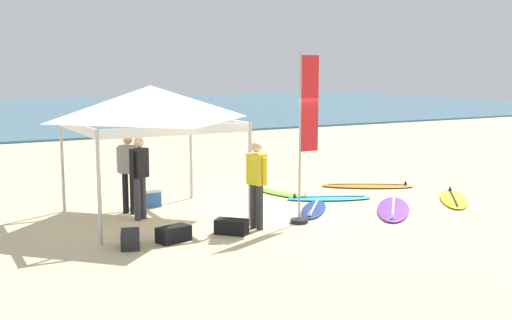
{
  "coord_description": "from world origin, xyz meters",
  "views": [
    {
      "loc": [
        -6.81,
        -11.71,
        3.13
      ],
      "look_at": [
        0.1,
        1.0,
        1.0
      ],
      "focal_mm": 44.7,
      "sensor_mm": 36.0,
      "label": 1
    }
  ],
  "objects_px": {
    "surfboard_yellow": "(453,199)",
    "surfboard_purple": "(393,209)",
    "canopy_tent": "(150,103)",
    "surfboard_cyan": "(329,198)",
    "gear_bag_by_pole": "(130,239)",
    "person_yellow": "(257,179)",
    "surfboard_navy": "(314,209)",
    "cooler_box": "(149,198)",
    "person_black": "(139,172)",
    "surfboard_orange": "(368,186)",
    "gear_bag_near_tent": "(231,227)",
    "banner_flag": "(305,145)",
    "person_grey": "(128,168)",
    "surfboard_lime": "(283,193)",
    "gear_bag_on_sand": "(174,234)"
  },
  "relations": [
    {
      "from": "surfboard_yellow",
      "to": "surfboard_purple",
      "type": "xyz_separation_m",
      "value": [
        -1.95,
        -0.14,
        -0.0
      ]
    },
    {
      "from": "canopy_tent",
      "to": "surfboard_cyan",
      "type": "xyz_separation_m",
      "value": [
        4.29,
        -0.22,
        -2.35
      ]
    },
    {
      "from": "surfboard_cyan",
      "to": "surfboard_purple",
      "type": "bearing_deg",
      "value": -70.58
    },
    {
      "from": "surfboard_cyan",
      "to": "gear_bag_by_pole",
      "type": "relative_size",
      "value": 3.46
    },
    {
      "from": "surfboard_cyan",
      "to": "person_yellow",
      "type": "relative_size",
      "value": 1.21
    },
    {
      "from": "person_yellow",
      "to": "gear_bag_by_pole",
      "type": "bearing_deg",
      "value": -178.78
    },
    {
      "from": "surfboard_navy",
      "to": "cooler_box",
      "type": "xyz_separation_m",
      "value": [
        -3.03,
        2.12,
        0.16
      ]
    },
    {
      "from": "surfboard_navy",
      "to": "person_black",
      "type": "bearing_deg",
      "value": 164.06
    },
    {
      "from": "canopy_tent",
      "to": "surfboard_cyan",
      "type": "distance_m",
      "value": 4.9
    },
    {
      "from": "surfboard_orange",
      "to": "cooler_box",
      "type": "bearing_deg",
      "value": 175.24
    },
    {
      "from": "surfboard_cyan",
      "to": "person_yellow",
      "type": "bearing_deg",
      "value": -150.5
    },
    {
      "from": "surfboard_cyan",
      "to": "gear_bag_near_tent",
      "type": "distance_m",
      "value": 3.82
    },
    {
      "from": "gear_bag_near_tent",
      "to": "cooler_box",
      "type": "bearing_deg",
      "value": 101.02
    },
    {
      "from": "surfboard_yellow",
      "to": "banner_flag",
      "type": "xyz_separation_m",
      "value": [
        -4.25,
        -0.1,
        1.54
      ]
    },
    {
      "from": "surfboard_orange",
      "to": "person_grey",
      "type": "relative_size",
      "value": 1.41
    },
    {
      "from": "surfboard_orange",
      "to": "gear_bag_near_tent",
      "type": "relative_size",
      "value": 4.01
    },
    {
      "from": "surfboard_purple",
      "to": "gear_bag_by_pole",
      "type": "xyz_separation_m",
      "value": [
        -5.94,
        -0.02,
        0.1
      ]
    },
    {
      "from": "surfboard_navy",
      "to": "person_grey",
      "type": "relative_size",
      "value": 1.02
    },
    {
      "from": "surfboard_lime",
      "to": "banner_flag",
      "type": "height_order",
      "value": "banner_flag"
    },
    {
      "from": "banner_flag",
      "to": "surfboard_orange",
      "type": "bearing_deg",
      "value": 34.26
    },
    {
      "from": "surfboard_yellow",
      "to": "cooler_box",
      "type": "height_order",
      "value": "cooler_box"
    },
    {
      "from": "person_yellow",
      "to": "banner_flag",
      "type": "xyz_separation_m",
      "value": [
        1.09,
        0.0,
        0.59
      ]
    },
    {
      "from": "person_black",
      "to": "gear_bag_on_sand",
      "type": "distance_m",
      "value": 2.08
    },
    {
      "from": "surfboard_purple",
      "to": "person_grey",
      "type": "relative_size",
      "value": 1.37
    },
    {
      "from": "surfboard_orange",
      "to": "surfboard_lime",
      "type": "bearing_deg",
      "value": 175.77
    },
    {
      "from": "surfboard_purple",
      "to": "surfboard_navy",
      "type": "bearing_deg",
      "value": 152.25
    },
    {
      "from": "gear_bag_by_pole",
      "to": "gear_bag_on_sand",
      "type": "xyz_separation_m",
      "value": [
        0.79,
        -0.03,
        0.0
      ]
    },
    {
      "from": "person_black",
      "to": "gear_bag_near_tent",
      "type": "distance_m",
      "value": 2.38
    },
    {
      "from": "canopy_tent",
      "to": "gear_bag_on_sand",
      "type": "distance_m",
      "value": 2.96
    },
    {
      "from": "surfboard_orange",
      "to": "person_grey",
      "type": "xyz_separation_m",
      "value": [
        -6.41,
        0.02,
        0.95
      ]
    },
    {
      "from": "person_grey",
      "to": "surfboard_lime",
      "type": "bearing_deg",
      "value": 2.3
    },
    {
      "from": "surfboard_lime",
      "to": "surfboard_purple",
      "type": "bearing_deg",
      "value": -64.98
    },
    {
      "from": "surfboard_navy",
      "to": "cooler_box",
      "type": "bearing_deg",
      "value": 145.02
    },
    {
      "from": "surfboard_purple",
      "to": "person_yellow",
      "type": "bearing_deg",
      "value": 179.49
    },
    {
      "from": "gear_bag_by_pole",
      "to": "gear_bag_on_sand",
      "type": "bearing_deg",
      "value": -2.4
    },
    {
      "from": "person_grey",
      "to": "gear_bag_by_pole",
      "type": "xyz_separation_m",
      "value": [
        -0.77,
        -2.5,
        -0.85
      ]
    },
    {
      "from": "surfboard_navy",
      "to": "person_black",
      "type": "height_order",
      "value": "person_black"
    },
    {
      "from": "person_black",
      "to": "gear_bag_near_tent",
      "type": "relative_size",
      "value": 2.85
    },
    {
      "from": "surfboard_navy",
      "to": "gear_bag_by_pole",
      "type": "xyz_separation_m",
      "value": [
        -4.4,
        -0.84,
        0.1
      ]
    },
    {
      "from": "canopy_tent",
      "to": "surfboard_lime",
      "type": "distance_m",
      "value": 4.4
    },
    {
      "from": "person_grey",
      "to": "gear_bag_on_sand",
      "type": "bearing_deg",
      "value": -89.57
    },
    {
      "from": "person_black",
      "to": "banner_flag",
      "type": "relative_size",
      "value": 0.5
    },
    {
      "from": "surfboard_orange",
      "to": "person_black",
      "type": "relative_size",
      "value": 1.41
    },
    {
      "from": "surfboard_navy",
      "to": "surfboard_cyan",
      "type": "bearing_deg",
      "value": 39.96
    },
    {
      "from": "surfboard_navy",
      "to": "surfboard_orange",
      "type": "relative_size",
      "value": 0.72
    },
    {
      "from": "surfboard_purple",
      "to": "person_black",
      "type": "xyz_separation_m",
      "value": [
        -5.14,
        1.84,
        0.95
      ]
    },
    {
      "from": "person_black",
      "to": "gear_bag_on_sand",
      "type": "relative_size",
      "value": 2.85
    },
    {
      "from": "surfboard_yellow",
      "to": "surfboard_purple",
      "type": "height_order",
      "value": "same"
    },
    {
      "from": "cooler_box",
      "to": "surfboard_purple",
      "type": "bearing_deg",
      "value": -32.66
    },
    {
      "from": "banner_flag",
      "to": "cooler_box",
      "type": "distance_m",
      "value": 3.94
    }
  ]
}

